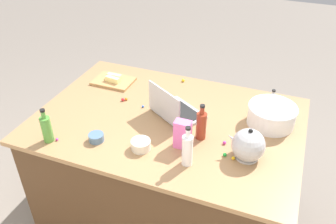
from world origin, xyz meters
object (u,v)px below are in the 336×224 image
(butter_stick_right, at_px, (113,79))
(candy_bag, at_px, (183,134))
(cutting_board, at_px, (113,81))
(ramekin_small, at_px, (141,145))
(bottle_vinegar, at_px, (187,149))
(butter_stick_left, at_px, (114,76))
(ramekin_medium, at_px, (96,137))
(kitchen_timer, at_px, (273,95))
(bottle_soy, at_px, (201,125))
(laptop, at_px, (174,110))
(kettle, at_px, (248,145))
(mixing_bowl_large, at_px, (272,115))
(bottle_olive, at_px, (47,128))

(butter_stick_right, bearing_deg, candy_bag, 145.30)
(cutting_board, distance_m, ramekin_small, 0.79)
(bottle_vinegar, distance_m, butter_stick_left, 1.02)
(cutting_board, distance_m, candy_bag, 0.88)
(cutting_board, relative_size, ramekin_medium, 3.24)
(kitchen_timer, height_order, candy_bag, candy_bag)
(bottle_soy, relative_size, butter_stick_left, 2.04)
(butter_stick_left, height_order, ramekin_medium, butter_stick_left)
(laptop, bearing_deg, bottle_soy, 146.19)
(kettle, xyz_separation_m, candy_bag, (0.35, 0.04, 0.01))
(mixing_bowl_large, relative_size, candy_bag, 1.73)
(bottle_vinegar, bearing_deg, mixing_bowl_large, -124.65)
(butter_stick_left, distance_m, kitchen_timer, 1.13)
(bottle_olive, distance_m, candy_bag, 0.76)
(bottle_soy, distance_m, butter_stick_left, 0.89)
(bottle_vinegar, relative_size, kitchen_timer, 3.09)
(bottle_olive, distance_m, butter_stick_left, 0.76)
(bottle_soy, relative_size, ramekin_medium, 2.56)
(bottle_vinegar, bearing_deg, ramekin_medium, 0.58)
(mixing_bowl_large, xyz_separation_m, candy_bag, (0.43, 0.40, 0.02))
(bottle_soy, relative_size, ramekin_small, 2.04)
(bottle_soy, bearing_deg, laptop, -33.81)
(butter_stick_right, height_order, ramekin_medium, butter_stick_right)
(bottle_vinegar, xyz_separation_m, bottle_soy, (-0.00, -0.24, -0.01))
(bottle_soy, bearing_deg, kitchen_timer, -120.25)
(laptop, xyz_separation_m, cutting_board, (0.56, -0.25, -0.04))
(bottle_vinegar, relative_size, bottle_olive, 1.12)
(candy_bag, bearing_deg, bottle_soy, -122.25)
(bottle_olive, bearing_deg, bottle_vinegar, -172.65)
(butter_stick_right, bearing_deg, bottle_vinegar, 141.71)
(bottle_olive, bearing_deg, mixing_bowl_large, -151.67)
(butter_stick_left, bearing_deg, butter_stick_right, 103.13)
(kitchen_timer, bearing_deg, bottle_soy, 59.75)
(bottle_olive, relative_size, butter_stick_right, 1.94)
(mixing_bowl_large, bearing_deg, ramekin_small, 38.17)
(bottle_soy, distance_m, candy_bag, 0.14)
(mixing_bowl_large, relative_size, kitchen_timer, 3.81)
(candy_bag, bearing_deg, kettle, -172.94)
(bottle_olive, xyz_separation_m, butter_stick_left, (-0.01, -0.76, -0.05))
(butter_stick_left, bearing_deg, cutting_board, 95.29)
(ramekin_medium, bearing_deg, kettle, -168.27)
(bottle_olive, height_order, ramekin_small, bottle_olive)
(bottle_vinegar, distance_m, ramekin_medium, 0.55)
(laptop, bearing_deg, mixing_bowl_large, -166.77)
(mixing_bowl_large, bearing_deg, cutting_board, -5.59)
(mixing_bowl_large, bearing_deg, bottle_soy, 38.53)
(bottle_soy, relative_size, cutting_board, 0.79)
(bottle_olive, bearing_deg, ramekin_small, -166.62)
(bottle_vinegar, height_order, kitchen_timer, bottle_vinegar)
(bottle_vinegar, xyz_separation_m, candy_bag, (0.07, -0.12, -0.01))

